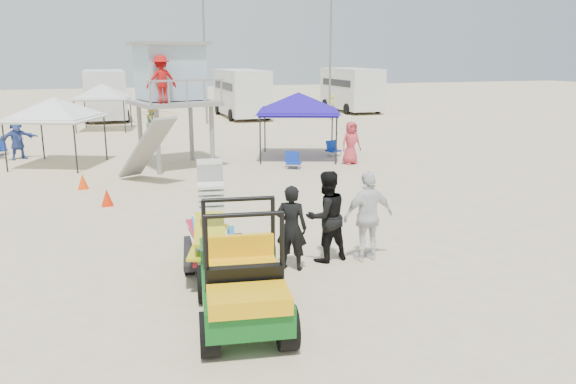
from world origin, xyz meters
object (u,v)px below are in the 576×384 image
object	(u,v)px
surf_trailer	(214,233)
canopy_blue	(298,96)
lifeguard_tower	(170,77)
utility_cart	(241,271)
man_left	(291,228)

from	to	relation	value
surf_trailer	canopy_blue	xyz separation A→B (m)	(5.84, 11.65, 1.78)
surf_trailer	lifeguard_tower	distance (m)	11.70
utility_cart	man_left	xyz separation A→B (m)	(1.52, 2.04, -0.04)
surf_trailer	man_left	distance (m)	1.55
canopy_blue	utility_cart	bearing A→B (deg)	-112.71
man_left	canopy_blue	size ratio (longest dim) A/B	0.43
utility_cart	surf_trailer	world-z (taller)	surf_trailer
surf_trailer	canopy_blue	world-z (taller)	canopy_blue
utility_cart	surf_trailer	size ratio (longest dim) A/B	1.16
surf_trailer	utility_cart	bearing A→B (deg)	-90.17
utility_cart	lifeguard_tower	xyz separation A→B (m)	(0.62, 13.72, 2.52)
man_left	canopy_blue	xyz separation A→B (m)	(4.33, 11.95, 1.73)
surf_trailer	lifeguard_tower	bearing A→B (deg)	86.90
utility_cart	surf_trailer	bearing A→B (deg)	89.83
surf_trailer	man_left	bearing A→B (deg)	-11.20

